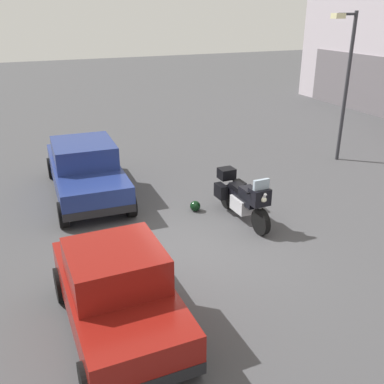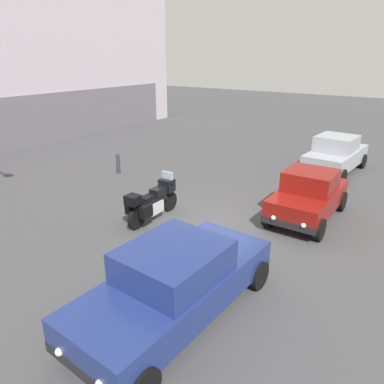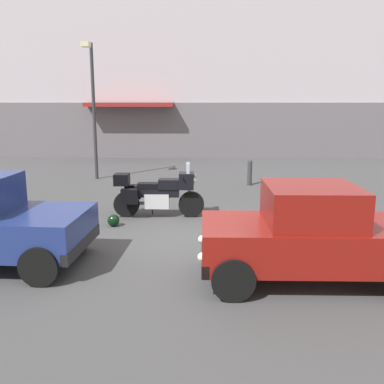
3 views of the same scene
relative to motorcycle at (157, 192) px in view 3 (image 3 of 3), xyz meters
The scene contains 7 objects.
ground_plane 1.92m from the motorcycle, 63.47° to the right, with size 80.00×80.00×0.00m, color #424244.
building_facade_rear 14.46m from the motorcycle, 86.44° to the left, with size 29.53×3.40×13.88m.
motorcycle is the anchor object (origin of this frame).
helmet 1.37m from the motorcycle, 135.91° to the right, with size 0.28×0.28×0.28m, color black.
car_compact_side 4.83m from the motorcycle, 53.90° to the right, with size 3.49×1.72×1.56m.
streetlamp_curbside 6.47m from the motorcycle, 118.38° to the left, with size 0.28×0.94×4.89m.
bollard_curbside 5.11m from the motorcycle, 57.58° to the left, with size 0.16×0.16×0.89m.
Camera 3 is at (0.37, -8.92, 2.83)m, focal length 40.67 mm.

